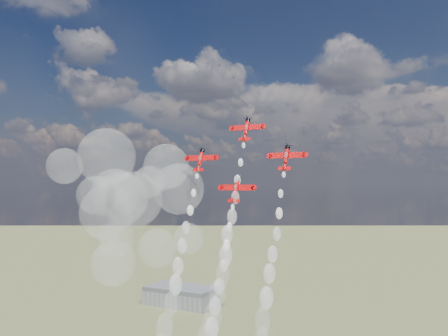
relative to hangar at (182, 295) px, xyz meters
The scene contains 8 objects.
hangar is the anchor object (origin of this frame).
plane_lead 224.49m from the hangar, 51.60° to the right, with size 10.97×4.99×7.48m.
plane_left 215.46m from the hangar, 55.57° to the right, with size 10.97×4.99×7.48m.
plane_right 231.66m from the hangar, 49.19° to the right, with size 10.97×4.99×7.48m.
plane_slot 222.45m from the hangar, 52.87° to the right, with size 10.97×4.99×7.48m.
smoke_trail_lead 222.82m from the hangar, 54.69° to the right, with size 5.59×24.46×56.00m.
smoke_trail_left 215.96m from the hangar, 58.37° to the right, with size 5.21×23.29×56.10m.
drifted_smoke_cloud 189.70m from the hangar, 63.95° to the right, with size 63.43×37.88×55.31m.
Camera 1 is at (67.57, -111.86, 86.84)m, focal length 38.00 mm.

